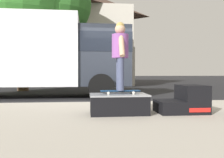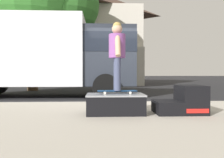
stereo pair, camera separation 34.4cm
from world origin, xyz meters
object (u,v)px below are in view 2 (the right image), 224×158
skateboard (117,91)px  skater_kid (117,50)px  kicker_ramp (183,102)px  skate_box (115,103)px  box_truck (45,53)px

skateboard → skater_kid: (0.00, 0.00, 0.81)m
skater_kid → kicker_ramp: bearing=-2.5°
skate_box → skateboard: skateboard is taller
skate_box → skater_kid: skater_kid is taller
skate_box → kicker_ramp: bearing=-0.0°
skateboard → box_truck: size_ratio=0.11×
skater_kid → skateboard: bearing=-110.6°
skate_box → kicker_ramp: size_ratio=1.18×
skate_box → box_truck: bearing=117.5°
kicker_ramp → skater_kid: 1.67m
kicker_ramp → box_truck: (-3.81, 4.70, 1.35)m
skate_box → box_truck: box_truck is taller
kicker_ramp → box_truck: bearing=129.0°
skate_box → skateboard: (0.04, 0.06, 0.24)m
skate_box → skateboard: size_ratio=1.44×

